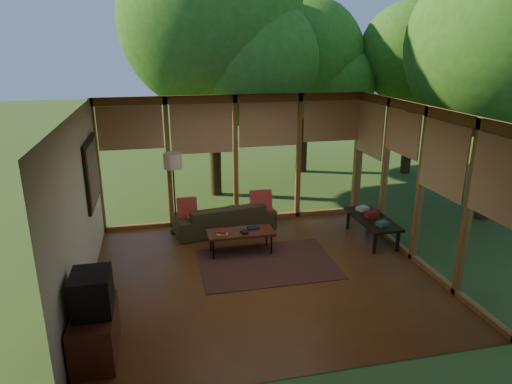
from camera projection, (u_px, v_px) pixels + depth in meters
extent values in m
plane|color=brown|center=(263.00, 274.00, 7.60)|extent=(5.50, 5.50, 0.00)
plane|color=silver|center=(264.00, 111.00, 6.77)|extent=(5.50, 5.50, 0.00)
cube|color=beige|center=(79.00, 210.00, 6.62)|extent=(0.04, 5.00, 2.70)
cube|color=beige|center=(317.00, 270.00, 4.86)|extent=(5.50, 0.04, 2.70)
cube|color=olive|center=(236.00, 160.00, 9.51)|extent=(5.50, 0.12, 2.70)
cube|color=olive|center=(420.00, 186.00, 7.75)|extent=(0.12, 5.00, 2.70)
plane|color=#38551F|center=(425.00, 150.00, 16.68)|extent=(40.00, 40.00, 0.00)
cylinder|color=#342713|center=(213.00, 87.00, 10.93)|extent=(0.28, 0.28, 5.37)
sphere|color=#245714|center=(211.00, 21.00, 10.47)|extent=(4.26, 4.26, 4.26)
cylinder|color=#342713|center=(303.00, 100.00, 13.27)|extent=(0.28, 0.28, 4.22)
sphere|color=#245714|center=(304.00, 58.00, 12.91)|extent=(3.39, 3.39, 3.39)
cylinder|color=#342713|center=(492.00, 112.00, 9.33)|extent=(0.28, 0.28, 4.68)
sphere|color=#245714|center=(503.00, 45.00, 8.93)|extent=(3.74, 3.74, 3.74)
cylinder|color=#342713|center=(405.00, 98.00, 12.96)|extent=(0.28, 0.28, 4.43)
sphere|color=#245714|center=(410.00, 52.00, 12.59)|extent=(2.75, 2.75, 2.75)
cube|color=brown|center=(267.00, 263.00, 7.96)|extent=(2.33, 1.65, 0.01)
imported|color=#3D371E|center=(224.00, 217.00, 9.30)|extent=(2.11, 1.11, 0.59)
cube|color=#9C0E10|center=(187.00, 208.00, 9.01)|extent=(0.39, 0.21, 0.41)
cube|color=#9C0E10|center=(261.00, 201.00, 9.31)|extent=(0.44, 0.23, 0.46)
cube|color=beige|center=(222.00, 233.00, 8.12)|extent=(0.20, 0.15, 0.03)
cube|color=maroon|center=(222.00, 232.00, 8.12)|extent=(0.20, 0.18, 0.03)
cube|color=black|center=(253.00, 228.00, 8.37)|extent=(0.22, 0.18, 0.03)
ellipsoid|color=black|center=(244.00, 231.00, 8.15)|extent=(0.16, 0.16, 0.07)
cube|color=#542417|center=(95.00, 333.00, 5.55)|extent=(0.50, 1.00, 0.60)
cube|color=black|center=(92.00, 293.00, 5.38)|extent=(0.45, 0.55, 0.50)
cube|color=#386253|center=(382.00, 223.00, 8.43)|extent=(0.24, 0.20, 0.07)
cube|color=maroon|center=(372.00, 214.00, 8.85)|extent=(0.26, 0.20, 0.11)
cube|color=beige|center=(363.00, 208.00, 9.23)|extent=(0.29, 0.26, 0.07)
cylinder|color=black|center=(177.00, 232.00, 9.29)|extent=(0.26, 0.26, 0.03)
cylinder|color=black|center=(175.00, 196.00, 9.05)|extent=(0.03, 0.03, 1.52)
cylinder|color=beige|center=(173.00, 161.00, 8.83)|extent=(0.36, 0.36, 0.30)
cube|color=#542417|center=(241.00, 233.00, 8.25)|extent=(1.20, 0.50, 0.05)
cylinder|color=black|center=(213.00, 250.00, 8.04)|extent=(0.03, 0.03, 0.38)
cylinder|color=black|center=(271.00, 245.00, 8.26)|extent=(0.03, 0.03, 0.38)
cylinder|color=black|center=(211.00, 242.00, 8.38)|extent=(0.03, 0.03, 0.38)
cylinder|color=black|center=(267.00, 237.00, 8.60)|extent=(0.03, 0.03, 0.38)
cube|color=black|center=(372.00, 219.00, 8.82)|extent=(0.60, 1.40, 0.05)
cube|color=black|center=(375.00, 243.00, 8.29)|extent=(0.05, 0.05, 0.40)
cube|color=black|center=(398.00, 241.00, 8.38)|extent=(0.05, 0.05, 0.40)
cube|color=black|center=(348.00, 220.00, 9.41)|extent=(0.05, 0.05, 0.40)
cube|color=black|center=(369.00, 218.00, 9.50)|extent=(0.05, 0.05, 0.40)
cube|color=black|center=(91.00, 172.00, 7.87)|extent=(0.05, 1.35, 1.15)
cube|color=#1A7978|center=(93.00, 172.00, 7.87)|extent=(0.02, 1.20, 1.00)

